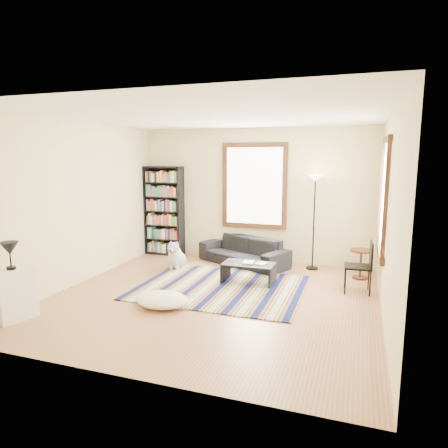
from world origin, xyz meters
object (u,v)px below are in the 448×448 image
(side_table, at_px, (361,264))
(folding_chair, at_px, (358,267))
(floor_lamp, at_px, (314,223))
(dog, at_px, (177,255))
(bookshelf, at_px, (164,211))
(coffee_table, at_px, (249,273))
(floor_cushion, at_px, (162,300))
(sofa, at_px, (243,251))
(white_cabinet, at_px, (14,294))

(side_table, bearing_deg, folding_chair, -93.56)
(floor_lamp, bearing_deg, dog, -161.88)
(floor_lamp, height_order, side_table, floor_lamp)
(bookshelf, bearing_deg, coffee_table, -31.23)
(bookshelf, bearing_deg, floor_cushion, -63.51)
(floor_lamp, xyz_separation_m, side_table, (0.91, -0.36, -0.66))
(bookshelf, height_order, floor_cushion, bookshelf)
(bookshelf, xyz_separation_m, folding_chair, (4.21, -1.33, -0.57))
(sofa, xyz_separation_m, white_cabinet, (-2.20, -3.74, 0.07))
(folding_chair, distance_m, dog, 3.44)
(side_table, bearing_deg, coffee_table, -153.65)
(bookshelf, distance_m, floor_lamp, 3.36)
(bookshelf, xyz_separation_m, floor_cushion, (1.47, -2.95, -0.90))
(dog, bearing_deg, white_cabinet, -114.92)
(sofa, xyz_separation_m, bookshelf, (-1.96, 0.27, 0.72))
(coffee_table, xyz_separation_m, folding_chair, (1.82, 0.12, 0.25))
(sofa, xyz_separation_m, folding_chair, (2.25, -1.06, 0.15))
(folding_chair, bearing_deg, floor_lamp, 123.53)
(coffee_table, xyz_separation_m, side_table, (1.87, 0.92, 0.09))
(sofa, xyz_separation_m, coffee_table, (0.44, -1.18, -0.10))
(floor_lamp, height_order, dog, floor_lamp)
(bookshelf, bearing_deg, dog, -51.85)
(bookshelf, distance_m, dog, 1.47)
(side_table, height_order, dog, dog)
(floor_cushion, xyz_separation_m, dog, (-0.68, 1.94, 0.18))
(coffee_table, relative_size, dog, 1.58)
(coffee_table, distance_m, side_table, 2.09)
(sofa, bearing_deg, coffee_table, -44.83)
(sofa, distance_m, bookshelf, 2.11)
(folding_chair, height_order, white_cabinet, folding_chair)
(sofa, height_order, white_cabinet, white_cabinet)
(bookshelf, distance_m, side_table, 4.36)
(bookshelf, height_order, dog, bookshelf)
(side_table, bearing_deg, white_cabinet, -142.29)
(folding_chair, relative_size, white_cabinet, 1.23)
(floor_cushion, xyz_separation_m, white_cabinet, (-1.71, -1.06, 0.25))
(floor_cushion, bearing_deg, coffee_table, 58.30)
(folding_chair, bearing_deg, coffee_table, -179.04)
(sofa, distance_m, floor_cushion, 2.73)
(floor_cushion, xyz_separation_m, side_table, (2.79, 2.42, 0.17))
(floor_cushion, distance_m, folding_chair, 3.20)
(side_table, distance_m, folding_chair, 0.82)
(floor_lamp, distance_m, dog, 2.77)
(folding_chair, bearing_deg, dog, 171.75)
(floor_cushion, bearing_deg, sofa, 79.65)
(sofa, bearing_deg, white_cabinet, -95.50)
(floor_lamp, bearing_deg, white_cabinet, -133.13)
(coffee_table, xyz_separation_m, white_cabinet, (-2.63, -2.55, 0.17))
(folding_chair, bearing_deg, floor_cushion, -152.31)
(white_cabinet, height_order, dog, white_cabinet)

